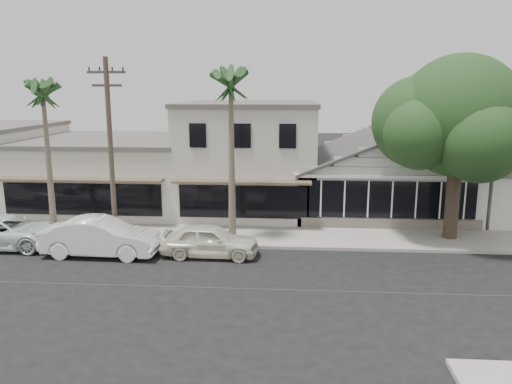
# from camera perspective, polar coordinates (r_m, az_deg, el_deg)

# --- Properties ---
(ground) EXTENTS (140.00, 140.00, 0.00)m
(ground) POSITION_cam_1_polar(r_m,az_deg,el_deg) (19.47, 5.01, -11.13)
(ground) COLOR black
(ground) RESTS_ON ground
(sidewalk_north) EXTENTS (90.00, 3.50, 0.15)m
(sidewalk_north) POSITION_cam_1_polar(r_m,az_deg,el_deg) (26.89, -12.57, -4.70)
(sidewalk_north) COLOR #9E9991
(sidewalk_north) RESTS_ON ground
(corner_shop) EXTENTS (10.40, 8.60, 5.10)m
(corner_shop) POSITION_cam_1_polar(r_m,az_deg,el_deg) (31.28, 13.96, 2.30)
(corner_shop) COLOR white
(corner_shop) RESTS_ON ground
(row_building_near) EXTENTS (8.00, 10.00, 6.50)m
(row_building_near) POSITION_cam_1_polar(r_m,az_deg,el_deg) (31.84, -0.66, 3.96)
(row_building_near) COLOR silver
(row_building_near) RESTS_ON ground
(row_building_midnear) EXTENTS (10.00, 10.00, 4.20)m
(row_building_midnear) POSITION_cam_1_polar(r_m,az_deg,el_deg) (33.95, -15.99, 2.03)
(row_building_midnear) COLOR beige
(row_building_midnear) RESTS_ON ground
(utility_pole) EXTENTS (1.80, 0.24, 9.00)m
(utility_pole) POSITION_cam_1_polar(r_m,az_deg,el_deg) (24.84, -16.28, 4.88)
(utility_pole) COLOR brown
(utility_pole) RESTS_ON ground
(car_0) EXTENTS (4.50, 1.91, 1.52)m
(car_0) POSITION_cam_1_polar(r_m,az_deg,el_deg) (22.97, -5.32, -5.52)
(car_0) COLOR silver
(car_0) RESTS_ON ground
(car_1) EXTENTS (5.38, 2.01, 1.76)m
(car_1) POSITION_cam_1_polar(r_m,az_deg,el_deg) (24.03, -17.30, -4.94)
(car_1) COLOR white
(car_1) RESTS_ON ground
(car_2) EXTENTS (5.55, 2.67, 1.53)m
(car_2) POSITION_cam_1_polar(r_m,az_deg,el_deg) (26.98, -26.60, -4.12)
(car_2) COLOR silver
(car_2) RESTS_ON ground
(shade_tree) EXTENTS (8.32, 7.52, 9.23)m
(shade_tree) POSITION_cam_1_polar(r_m,az_deg,el_deg) (26.47, 21.87, 7.71)
(shade_tree) COLOR #46372A
(shade_tree) RESTS_ON ground
(palm_east) EXTENTS (2.69, 2.69, 8.95)m
(palm_east) POSITION_cam_1_polar(r_m,az_deg,el_deg) (24.08, -2.89, 12.07)
(palm_east) COLOR #726651
(palm_east) RESTS_ON ground
(palm_mid) EXTENTS (2.41, 2.41, 8.41)m
(palm_mid) POSITION_cam_1_polar(r_m,az_deg,el_deg) (26.66, -23.18, 10.16)
(palm_mid) COLOR #726651
(palm_mid) RESTS_ON ground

